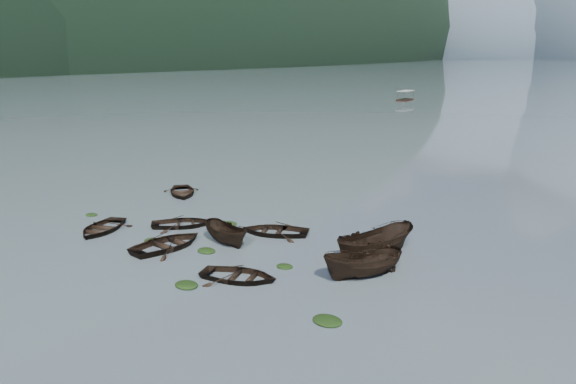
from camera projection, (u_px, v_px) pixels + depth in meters
The scene contains 21 objects.
ground_plane at pixel (137, 279), 27.37m from camera, with size 2400.00×2400.00×0.00m, color slate.
left_ridge_far at pixel (31, 63), 504.76m from camera, with size 560.00×1400.00×380.00m, color black.
haze_mtn_a at pixel (508, 57), 870.12m from camera, with size 520.00×520.00×280.00m, color #475666.
rowboat_0 at pixel (102, 231), 34.64m from camera, with size 2.86×4.00×0.83m, color black.
rowboat_1 at pixel (183, 226), 35.60m from camera, with size 2.78×3.89×0.81m, color black.
rowboat_2 at pixel (227, 243), 32.47m from camera, with size 1.42×3.78×1.46m, color black.
rowboat_3 at pixel (168, 248), 31.70m from camera, with size 3.18×4.45×0.92m, color black.
rowboat_4 at pixel (239, 280), 27.31m from camera, with size 2.77×3.88×0.80m, color black.
rowboat_5 at pixel (363, 278), 27.57m from camera, with size 1.62×4.31×1.66m, color black.
rowboat_6 at pixel (182, 195), 43.38m from camera, with size 2.89×4.04×0.84m, color black.
rowboat_7 at pixel (275, 234), 34.11m from camera, with size 2.94×4.12×0.85m, color black.
rowboat_8 at pixel (375, 258), 30.12m from camera, with size 1.88×4.99×1.93m, color black.
weed_clump_0 at pixel (153, 242), 32.71m from camera, with size 1.09×0.90×0.24m, color black.
weed_clump_1 at pixel (207, 252), 31.09m from camera, with size 1.11×0.89×0.24m, color black.
weed_clump_2 at pixel (186, 286), 26.54m from camera, with size 1.22×0.97×0.26m, color black.
weed_clump_3 at pixel (285, 267), 28.88m from camera, with size 0.91×0.77×0.20m, color black.
weed_clump_4 at pixel (327, 322), 23.03m from camera, with size 1.32×1.04×0.27m, color black.
weed_clump_5 at pixel (92, 215), 37.95m from camera, with size 0.89×0.72×0.19m, color black.
weed_clump_6 at pixel (229, 224), 35.96m from camera, with size 1.09×0.91×0.23m, color black.
weed_clump_7 at pixel (371, 251), 31.15m from camera, with size 0.94×0.75×0.20m, color black.
pontoon_left at pixel (405, 101), 124.22m from camera, with size 2.26×5.44×2.08m, color black, non-canonical shape.
Camera 1 is at (21.51, -15.54, 10.85)m, focal length 35.00 mm.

